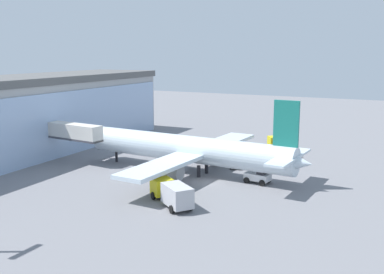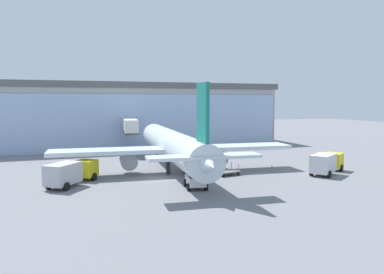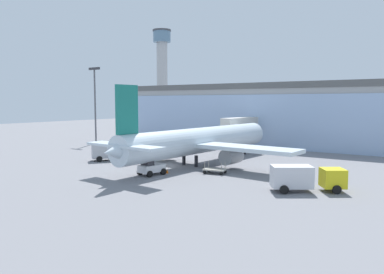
# 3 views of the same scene
# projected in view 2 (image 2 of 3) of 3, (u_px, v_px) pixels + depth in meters

# --- Properties ---
(ground) EXTENTS (240.00, 240.00, 0.00)m
(ground) POSITION_uv_depth(u_px,v_px,m) (159.00, 179.00, 44.96)
(ground) COLOR slate
(terminal_building) EXTENTS (65.78, 16.46, 12.92)m
(terminal_building) POSITION_uv_depth(u_px,v_px,m) (121.00, 115.00, 76.96)
(terminal_building) COLOR #A1A1A1
(terminal_building) RESTS_ON ground
(jet_bridge) EXTENTS (3.43, 13.36, 6.13)m
(jet_bridge) POSITION_uv_depth(u_px,v_px,m) (130.00, 126.00, 67.49)
(jet_bridge) COLOR beige
(jet_bridge) RESTS_ON ground
(airplane) EXTENTS (31.52, 35.23, 11.06)m
(airplane) POSITION_uv_depth(u_px,v_px,m) (173.00, 146.00, 49.31)
(airplane) COLOR silver
(airplane) RESTS_ON ground
(catering_truck) EXTENTS (6.07, 7.20, 2.65)m
(catering_truck) POSITION_uv_depth(u_px,v_px,m) (71.00, 172.00, 41.37)
(catering_truck) COLOR yellow
(catering_truck) RESTS_ON ground
(fuel_truck) EXTENTS (7.25, 5.98, 2.65)m
(fuel_truck) POSITION_uv_depth(u_px,v_px,m) (326.00, 162.00, 47.87)
(fuel_truck) COLOR yellow
(fuel_truck) RESTS_ON ground
(baggage_cart) EXTENTS (3.06, 2.13, 1.50)m
(baggage_cart) POSITION_uv_depth(u_px,v_px,m) (228.00, 171.00, 46.88)
(baggage_cart) COLOR #9E998C
(baggage_cart) RESTS_ON ground
(pushback_tug) EXTENTS (2.57, 3.43, 2.30)m
(pushback_tug) POSITION_uv_depth(u_px,v_px,m) (196.00, 179.00, 39.87)
(pushback_tug) COLOR silver
(pushback_tug) RESTS_ON ground
(safety_cone_nose) EXTENTS (0.36, 0.36, 0.55)m
(safety_cone_nose) POSITION_uv_depth(u_px,v_px,m) (198.00, 181.00, 42.18)
(safety_cone_nose) COLOR orange
(safety_cone_nose) RESTS_ON ground
(safety_cone_wingtip) EXTENTS (0.36, 0.36, 0.55)m
(safety_cone_wingtip) POSITION_uv_depth(u_px,v_px,m) (272.00, 167.00, 51.50)
(safety_cone_wingtip) COLOR orange
(safety_cone_wingtip) RESTS_ON ground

